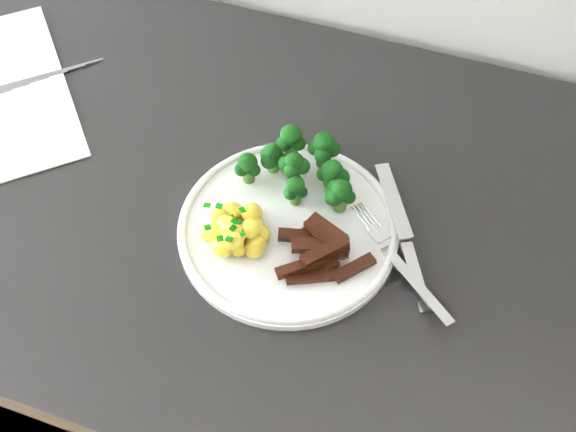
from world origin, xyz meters
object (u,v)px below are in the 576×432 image
object	(u,v)px
broccoli	(305,164)
knife	(408,252)
potatoes	(236,231)
beef_strips	(320,251)
fork	(403,267)
plate	(288,228)
counter	(233,354)

from	to	relation	value
broccoli	knife	world-z (taller)	broccoli
potatoes	beef_strips	distance (m)	0.09
beef_strips	fork	size ratio (longest dim) A/B	0.82
potatoes	fork	xyz separation A→B (m)	(0.18, 0.02, -0.01)
potatoes	knife	world-z (taller)	potatoes
plate	fork	distance (m)	0.13
counter	potatoes	size ratio (longest dim) A/B	32.89
knife	potatoes	bearing A→B (deg)	-166.18
knife	fork	bearing A→B (deg)	-91.44
beef_strips	broccoli	bearing A→B (deg)	118.13
fork	knife	distance (m)	0.03
potatoes	broccoli	bearing A→B (deg)	65.16
counter	potatoes	distance (m)	0.49
beef_strips	counter	bearing A→B (deg)	161.77
plate	knife	world-z (taller)	knife
plate	counter	bearing A→B (deg)	166.25
plate	fork	bearing A→B (deg)	-5.59
beef_strips	plate	bearing A→B (deg)	151.90
counter	beef_strips	size ratio (longest dim) A/B	21.82
broccoli	fork	world-z (taller)	broccoli
counter	knife	xyz separation A→B (m)	(0.24, -0.01, 0.47)
counter	beef_strips	world-z (taller)	beef_strips
potatoes	beef_strips	bearing A→B (deg)	5.22
broccoli	beef_strips	world-z (taller)	broccoli
counter	plate	bearing A→B (deg)	-13.75
broccoli	potatoes	size ratio (longest dim) A/B	1.89
counter	beef_strips	xyz separation A→B (m)	(0.15, -0.05, 0.48)
plate	broccoli	xyz separation A→B (m)	(-0.00, 0.07, 0.03)
counter	fork	distance (m)	0.54
counter	knife	distance (m)	0.53
beef_strips	knife	xyz separation A→B (m)	(0.09, 0.04, -0.01)
knife	beef_strips	bearing A→B (deg)	-157.74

